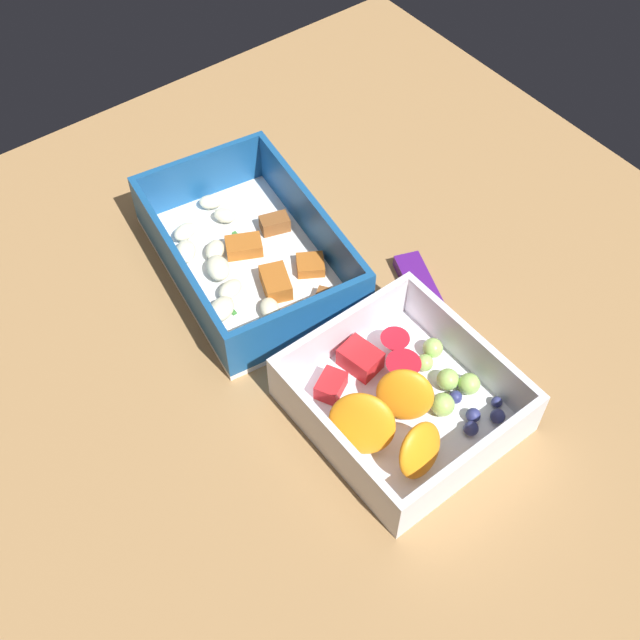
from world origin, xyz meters
The scene contains 4 objects.
table_surface centered at (0.00, 0.00, 1.00)cm, with size 80.00×80.00×2.00cm, color #9E7547.
pasta_container centered at (-11.12, 0.53, 3.73)cm, with size 22.73×16.46×5.64cm.
fruit_bowl centered at (8.70, 1.67, 3.85)cm, with size 15.94×15.07×5.84cm.
candy_bar centered at (-0.39, 11.32, 2.60)cm, with size 7.00×2.40×1.20cm, color #51197A.
Camera 1 is at (31.43, -23.37, 57.00)cm, focal length 44.71 mm.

